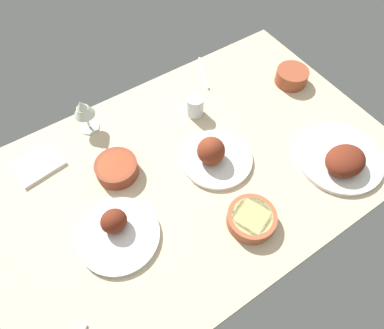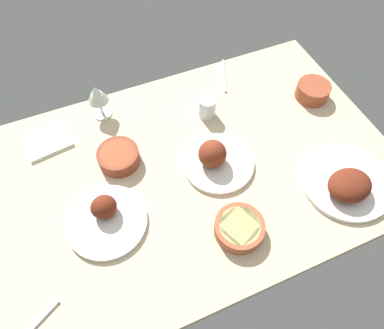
{
  "view_description": "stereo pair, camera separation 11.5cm",
  "coord_description": "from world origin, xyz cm",
  "px_view_note": "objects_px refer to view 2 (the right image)",
  "views": [
    {
      "loc": [
        -34.33,
        -51.8,
        102.61
      ],
      "look_at": [
        0.0,
        0.0,
        6.0
      ],
      "focal_mm": 31.69,
      "sensor_mm": 36.0,
      "label": 1
    },
    {
      "loc": [
        -24.22,
        -57.23,
        102.61
      ],
      "look_at": [
        0.0,
        0.0,
        6.0
      ],
      "focal_mm": 31.69,
      "sensor_mm": 36.0,
      "label": 2
    }
  ],
  "objects_px": {
    "bowl_potatoes": "(239,228)",
    "water_tumbler": "(207,107)",
    "bowl_sauce": "(119,156)",
    "plate_center_main": "(216,159)",
    "plate_far_side": "(347,183)",
    "spoon_loose": "(31,329)",
    "folded_napkin": "(48,142)",
    "wine_glass": "(97,96)",
    "fork_loose": "(224,76)",
    "bowl_soup": "(313,90)",
    "plate_near_viewer": "(106,217)"
  },
  "relations": [
    {
      "from": "bowl_potatoes",
      "to": "water_tumbler",
      "type": "xyz_separation_m",
      "value": [
        0.1,
        0.47,
        0.02
      ]
    },
    {
      "from": "bowl_sauce",
      "to": "plate_center_main",
      "type": "bearing_deg",
      "value": -25.0
    },
    {
      "from": "plate_far_side",
      "to": "spoon_loose",
      "type": "relative_size",
      "value": 1.64
    },
    {
      "from": "bowl_sauce",
      "to": "spoon_loose",
      "type": "height_order",
      "value": "bowl_sauce"
    },
    {
      "from": "bowl_sauce",
      "to": "folded_napkin",
      "type": "height_order",
      "value": "bowl_sauce"
    },
    {
      "from": "plate_far_side",
      "to": "wine_glass",
      "type": "relative_size",
      "value": 2.14
    },
    {
      "from": "plate_far_side",
      "to": "water_tumbler",
      "type": "relative_size",
      "value": 3.69
    },
    {
      "from": "spoon_loose",
      "to": "bowl_sauce",
      "type": "bearing_deg",
      "value": -159.43
    },
    {
      "from": "fork_loose",
      "to": "plate_center_main",
      "type": "bearing_deg",
      "value": 172.52
    },
    {
      "from": "water_tumbler",
      "to": "wine_glass",
      "type": "bearing_deg",
      "value": 156.61
    },
    {
      "from": "plate_far_side",
      "to": "wine_glass",
      "type": "bearing_deg",
      "value": 136.37
    },
    {
      "from": "water_tumbler",
      "to": "fork_loose",
      "type": "distance_m",
      "value": 0.23
    },
    {
      "from": "wine_glass",
      "to": "bowl_sauce",
      "type": "bearing_deg",
      "value": -90.36
    },
    {
      "from": "bowl_soup",
      "to": "water_tumbler",
      "type": "height_order",
      "value": "water_tumbler"
    },
    {
      "from": "bowl_potatoes",
      "to": "fork_loose",
      "type": "relative_size",
      "value": 0.81
    },
    {
      "from": "wine_glass",
      "to": "folded_napkin",
      "type": "xyz_separation_m",
      "value": [
        -0.22,
        -0.06,
        -0.09
      ]
    },
    {
      "from": "bowl_soup",
      "to": "fork_loose",
      "type": "height_order",
      "value": "bowl_soup"
    },
    {
      "from": "bowl_sauce",
      "to": "water_tumbler",
      "type": "bearing_deg",
      "value": 11.63
    },
    {
      "from": "plate_far_side",
      "to": "spoon_loose",
      "type": "bearing_deg",
      "value": -178.16
    },
    {
      "from": "water_tumbler",
      "to": "fork_loose",
      "type": "xyz_separation_m",
      "value": [
        0.15,
        0.16,
        -0.04
      ]
    },
    {
      "from": "water_tumbler",
      "to": "spoon_loose",
      "type": "distance_m",
      "value": 0.89
    },
    {
      "from": "bowl_potatoes",
      "to": "plate_far_side",
      "type": "bearing_deg",
      "value": 0.02
    },
    {
      "from": "fork_loose",
      "to": "spoon_loose",
      "type": "distance_m",
      "value": 1.1
    },
    {
      "from": "plate_near_viewer",
      "to": "water_tumbler",
      "type": "height_order",
      "value": "plate_near_viewer"
    },
    {
      "from": "plate_far_side",
      "to": "fork_loose",
      "type": "distance_m",
      "value": 0.64
    },
    {
      "from": "wine_glass",
      "to": "spoon_loose",
      "type": "bearing_deg",
      "value": -119.12
    },
    {
      "from": "plate_far_side",
      "to": "bowl_sauce",
      "type": "bearing_deg",
      "value": 149.24
    },
    {
      "from": "bowl_sauce",
      "to": "folded_napkin",
      "type": "xyz_separation_m",
      "value": [
        -0.22,
        0.18,
        -0.02
      ]
    },
    {
      "from": "plate_far_side",
      "to": "spoon_loose",
      "type": "xyz_separation_m",
      "value": [
        -1.02,
        -0.03,
        -0.02
      ]
    },
    {
      "from": "bowl_soup",
      "to": "water_tumbler",
      "type": "distance_m",
      "value": 0.43
    },
    {
      "from": "fork_loose",
      "to": "spoon_loose",
      "type": "relative_size",
      "value": 1.03
    },
    {
      "from": "water_tumbler",
      "to": "bowl_soup",
      "type": "bearing_deg",
      "value": -9.89
    },
    {
      "from": "bowl_sauce",
      "to": "fork_loose",
      "type": "xyz_separation_m",
      "value": [
        0.52,
        0.24,
        -0.02
      ]
    },
    {
      "from": "folded_napkin",
      "to": "bowl_sauce",
      "type": "bearing_deg",
      "value": -39.07
    },
    {
      "from": "bowl_potatoes",
      "to": "wine_glass",
      "type": "relative_size",
      "value": 1.08
    },
    {
      "from": "bowl_potatoes",
      "to": "bowl_sauce",
      "type": "bearing_deg",
      "value": 123.87
    },
    {
      "from": "bowl_sauce",
      "to": "bowl_potatoes",
      "type": "relative_size",
      "value": 0.94
    },
    {
      "from": "fork_loose",
      "to": "plate_far_side",
      "type": "bearing_deg",
      "value": -145.14
    },
    {
      "from": "bowl_sauce",
      "to": "water_tumbler",
      "type": "relative_size",
      "value": 1.76
    },
    {
      "from": "plate_near_viewer",
      "to": "spoon_loose",
      "type": "xyz_separation_m",
      "value": [
        -0.27,
        -0.23,
        -0.02
      ]
    },
    {
      "from": "bowl_potatoes",
      "to": "wine_glass",
      "type": "height_order",
      "value": "wine_glass"
    },
    {
      "from": "bowl_soup",
      "to": "wine_glass",
      "type": "distance_m",
      "value": 0.82
    },
    {
      "from": "bowl_sauce",
      "to": "folded_napkin",
      "type": "bearing_deg",
      "value": 140.93
    },
    {
      "from": "water_tumbler",
      "to": "folded_napkin",
      "type": "relative_size",
      "value": 0.52
    },
    {
      "from": "bowl_sauce",
      "to": "folded_napkin",
      "type": "distance_m",
      "value": 0.28
    },
    {
      "from": "bowl_sauce",
      "to": "water_tumbler",
      "type": "height_order",
      "value": "water_tumbler"
    },
    {
      "from": "plate_far_side",
      "to": "bowl_potatoes",
      "type": "distance_m",
      "value": 0.39
    },
    {
      "from": "bowl_potatoes",
      "to": "spoon_loose",
      "type": "bearing_deg",
      "value": -177.01
    },
    {
      "from": "bowl_soup",
      "to": "bowl_potatoes",
      "type": "height_order",
      "value": "bowl_soup"
    },
    {
      "from": "plate_center_main",
      "to": "plate_near_viewer",
      "type": "height_order",
      "value": "plate_center_main"
    }
  ]
}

